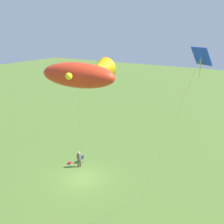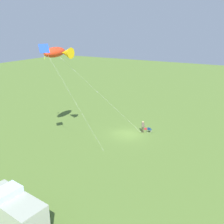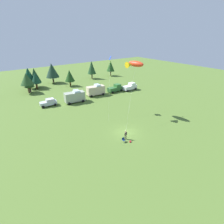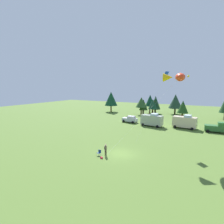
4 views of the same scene
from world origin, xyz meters
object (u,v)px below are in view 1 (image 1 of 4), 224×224
(kite_large_fish, at_px, (83,74))
(kite_diamond_blue, at_px, (198,64))
(folding_chair, at_px, (81,158))
(backpack_on_grass, at_px, (70,163))
(person_kite_flyer, at_px, (79,158))

(kite_large_fish, height_order, kite_diamond_blue, kite_diamond_blue)
(folding_chair, relative_size, backpack_on_grass, 2.56)
(person_kite_flyer, relative_size, kite_diamond_blue, 0.13)
(person_kite_flyer, distance_m, folding_chair, 1.10)
(person_kite_flyer, relative_size, folding_chair, 2.12)
(kite_large_fish, xyz_separation_m, kite_diamond_blue, (-2.81, 4.90, 0.50))
(folding_chair, distance_m, kite_large_fish, 16.54)
(backpack_on_grass, relative_size, kite_large_fish, 0.03)
(kite_large_fish, bearing_deg, person_kite_flyer, -137.85)
(person_kite_flyer, height_order, folding_chair, person_kite_flyer)
(folding_chair, bearing_deg, backpack_on_grass, 53.91)
(person_kite_flyer, xyz_separation_m, folding_chair, (-0.86, -0.43, -0.53))
(backpack_on_grass, height_order, kite_diamond_blue, kite_diamond_blue)
(kite_large_fish, bearing_deg, backpack_on_grass, -133.28)
(person_kite_flyer, relative_size, backpack_on_grass, 5.44)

